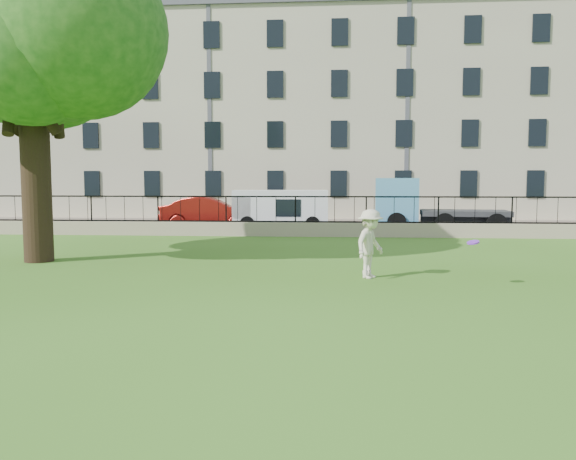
# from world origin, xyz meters

# --- Properties ---
(ground) EXTENTS (120.00, 120.00, 0.00)m
(ground) POSITION_xyz_m (0.00, 0.00, 0.00)
(ground) COLOR #356117
(ground) RESTS_ON ground
(retaining_wall) EXTENTS (50.00, 0.40, 0.60)m
(retaining_wall) POSITION_xyz_m (0.00, 12.00, 0.30)
(retaining_wall) COLOR tan
(retaining_wall) RESTS_ON ground
(iron_railing) EXTENTS (50.00, 0.05, 1.13)m
(iron_railing) POSITION_xyz_m (0.00, 12.00, 1.15)
(iron_railing) COLOR black
(iron_railing) RESTS_ON retaining_wall
(street) EXTENTS (60.00, 9.00, 0.01)m
(street) POSITION_xyz_m (0.00, 16.70, 0.01)
(street) COLOR black
(street) RESTS_ON ground
(sidewalk) EXTENTS (60.00, 1.40, 0.12)m
(sidewalk) POSITION_xyz_m (0.00, 21.90, 0.06)
(sidewalk) COLOR tan
(sidewalk) RESTS_ON ground
(building_row) EXTENTS (56.40, 10.40, 13.80)m
(building_row) POSITION_xyz_m (0.00, 27.57, 6.92)
(building_row) COLOR beige
(building_row) RESTS_ON ground
(tree) EXTENTS (8.31, 6.51, 10.43)m
(tree) POSITION_xyz_m (-7.16, 3.94, 6.97)
(tree) COLOR black
(tree) RESTS_ON ground
(man) EXTENTS (1.10, 1.25, 1.68)m
(man) POSITION_xyz_m (2.50, 1.79, 0.84)
(man) COLOR beige
(man) RESTS_ON ground
(frisbee) EXTENTS (0.34, 0.35, 0.12)m
(frisbee) POSITION_xyz_m (4.70, 0.81, 1.00)
(frisbee) COLOR #7C26DA
(red_sedan) EXTENTS (4.94, 2.22, 1.57)m
(red_sedan) POSITION_xyz_m (-4.50, 15.40, 0.79)
(red_sedan) COLOR maroon
(red_sedan) RESTS_ON street
(white_van) EXTENTS (4.63, 1.97, 1.92)m
(white_van) POSITION_xyz_m (-0.95, 15.40, 0.96)
(white_van) COLOR white
(white_van) RESTS_ON street
(blue_truck) EXTENTS (6.12, 2.63, 2.50)m
(blue_truck) POSITION_xyz_m (6.64, 15.40, 1.25)
(blue_truck) COLOR #559BC8
(blue_truck) RESTS_ON street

